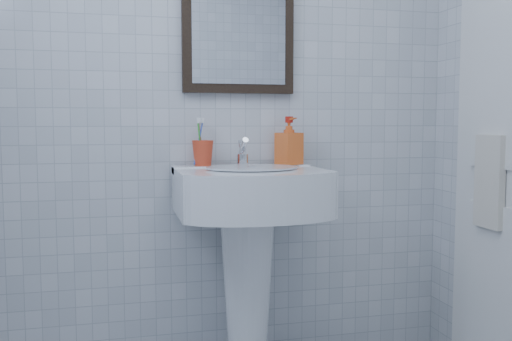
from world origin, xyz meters
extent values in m
cube|color=silver|center=(0.00, 1.20, 1.25)|extent=(2.20, 0.02, 2.50)
cone|color=white|center=(0.10, 1.01, 0.38)|extent=(0.24, 0.24, 0.76)
cube|color=white|center=(0.10, 0.96, 0.83)|extent=(0.60, 0.43, 0.18)
cube|color=white|center=(0.10, 1.13, 0.91)|extent=(0.60, 0.11, 0.03)
cylinder|color=silver|center=(0.10, 0.93, 0.93)|extent=(0.38, 0.38, 0.01)
cylinder|color=silver|center=(0.10, 1.10, 0.95)|extent=(0.05, 0.05, 0.05)
cylinder|color=silver|center=(0.10, 1.09, 1.01)|extent=(0.03, 0.10, 0.08)
cylinder|color=silver|center=(0.10, 1.12, 0.99)|extent=(0.03, 0.05, 0.09)
imported|color=#DA4715|center=(0.31, 1.11, 1.03)|extent=(0.12, 0.13, 0.21)
cube|color=black|center=(0.10, 1.18, 1.55)|extent=(0.50, 0.04, 0.62)
cube|color=silver|center=(0.10, 1.16, 1.55)|extent=(0.42, 0.00, 0.54)
torus|color=silver|center=(1.06, 0.69, 1.05)|extent=(0.01, 0.18, 0.18)
cube|color=beige|center=(1.04, 0.69, 0.87)|extent=(0.03, 0.16, 0.38)
camera|label=1|loc=(-0.44, -1.32, 1.11)|focal=40.00mm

